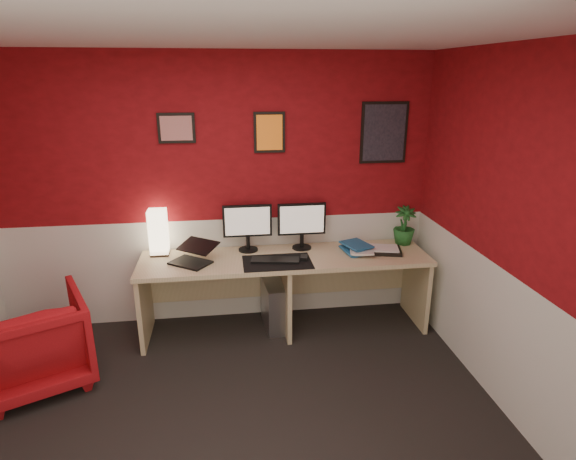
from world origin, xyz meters
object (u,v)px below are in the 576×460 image
Objects in this scene: monitor_left at (247,221)px; monitor_right at (302,219)px; shoji_lamp at (159,233)px; pc_tower at (275,304)px; zen_tray at (382,250)px; laptop at (190,252)px; armchair at (32,342)px; potted_plant at (404,225)px; desk at (285,293)px.

monitor_left and monitor_right have the same top height.
monitor_left is 1.00× the size of monitor_right.
pc_tower is (1.03, -0.16, -0.70)m from shoji_lamp.
shoji_lamp is 2.05m from zen_tray.
laptop is 0.57× the size of monitor_right.
armchair reaches higher than pc_tower.
shoji_lamp is at bearing 179.21° from potted_plant.
shoji_lamp is at bearing 173.46° from laptop.
potted_plant is 0.82× the size of pc_tower.
monitor_left is at bearing 178.59° from monitor_right.
zen_tray is at bearing 165.60° from armchair.
desk reaches higher than armchair.
shoji_lamp reaches higher than zen_tray.
monitor_right reaches higher than potted_plant.
desk is 7.06× the size of potted_plant.
laptop is at bearing -43.23° from shoji_lamp.
zen_tray is (0.72, -0.19, -0.28)m from monitor_right.
shoji_lamp is 1.09× the size of potted_plant.
monitor_left is 1.66× the size of zen_tray.
armchair is (-1.18, -0.50, -0.48)m from laptop.
potted_plant is (2.02, 0.24, 0.07)m from laptop.
monitor_left is (-0.32, 0.21, 0.66)m from desk.
zen_tray is (2.03, -0.22, -0.18)m from shoji_lamp.
shoji_lamp reaches higher than potted_plant.
shoji_lamp is 1.14× the size of zen_tray.
shoji_lamp is 1.31m from monitor_right.
monitor_left is (0.52, 0.26, 0.18)m from laptop.
monitor_left is 1.97m from armchair.
zen_tray is (1.22, -0.20, -0.28)m from monitor_left.
zen_tray reaches higher than desk.
zen_tray is 0.45× the size of armchair.
pc_tower is (0.75, 0.11, -0.61)m from laptop.
pc_tower is at bearing -31.90° from monitor_left.
monitor_left is 1.27m from zen_tray.
potted_plant is at bearing 43.41° from laptop.
laptop is 0.97m from pc_tower.
armchair is (-2.92, -0.55, -0.39)m from zen_tray.
potted_plant is at bearing 167.87° from armchair.
armchair is at bearing -169.34° from zen_tray.
shoji_lamp is at bearing 169.04° from desk.
potted_plant is at bearing -0.35° from monitor_right.
monitor_left is 1.29× the size of pc_tower.
pc_tower is at bearing 146.33° from desk.
laptop is 2.03m from potted_plant.
desk is at bearing -179.87° from zen_tray.
pc_tower is (-1.27, -0.13, -0.69)m from potted_plant.
monitor_right is at bearing -1.12° from shoji_lamp.
monitor_left reaches higher than potted_plant.
armchair is (-1.70, -0.75, -0.66)m from monitor_left.
laptop is at bearing -176.50° from pc_tower.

